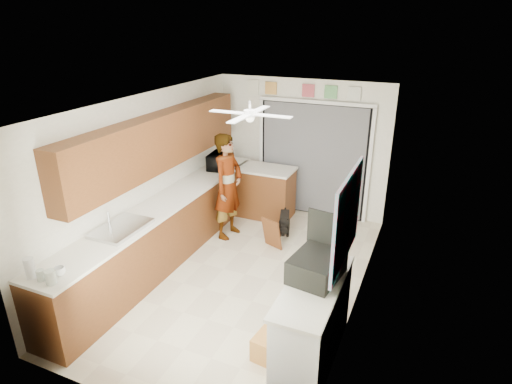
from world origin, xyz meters
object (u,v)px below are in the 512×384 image
(microwave, at_px, (220,161))
(dog, at_px, (284,222))
(man, at_px, (228,186))
(cup, at_px, (59,271))
(suitcase, at_px, (317,266))
(paper_towel_roll, at_px, (30,268))
(cardboard_box, at_px, (275,349))

(microwave, height_order, dog, microwave)
(man, bearing_deg, dog, -56.89)
(cup, xyz_separation_m, suitcase, (2.51, 1.05, 0.08))
(man, relative_size, dog, 3.41)
(cup, height_order, man, man)
(cup, relative_size, paper_towel_roll, 0.54)
(cup, height_order, paper_towel_roll, paper_towel_roll)
(paper_towel_roll, height_order, suitcase, suitcase)
(cup, distance_m, paper_towel_roll, 0.29)
(microwave, distance_m, dog, 1.60)
(suitcase, relative_size, man, 0.34)
(cardboard_box, height_order, man, man)
(paper_towel_roll, height_order, dog, paper_towel_roll)
(microwave, xyz_separation_m, dog, (1.33, -0.20, -0.88))
(cup, bearing_deg, man, 82.39)
(paper_towel_roll, bearing_deg, cardboard_box, 19.27)
(microwave, xyz_separation_m, cardboard_box, (2.25, -3.05, -0.94))
(cup, relative_size, suitcase, 0.20)
(cardboard_box, relative_size, dog, 0.85)
(cardboard_box, bearing_deg, man, 126.22)
(suitcase, relative_size, dog, 1.16)
(cup, bearing_deg, dog, 70.36)
(microwave, relative_size, dog, 0.98)
(suitcase, xyz_separation_m, dog, (-1.24, 2.51, -0.86))
(cardboard_box, bearing_deg, paper_towel_roll, -160.73)
(cup, xyz_separation_m, cardboard_box, (2.19, 0.71, -0.85))
(cup, height_order, cardboard_box, cup)
(microwave, height_order, paper_towel_roll, microwave)
(microwave, height_order, suitcase, microwave)
(microwave, bearing_deg, suitcase, -144.21)
(paper_towel_roll, relative_size, suitcase, 0.37)
(cup, bearing_deg, microwave, 90.89)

